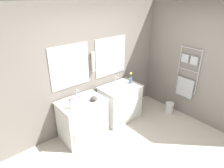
% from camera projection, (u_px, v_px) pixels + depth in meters
% --- Properties ---
extents(ground_plane, '(16.00, 16.00, 0.00)m').
position_uv_depth(ground_plane, '(155.00, 163.00, 3.48)').
color(ground_plane, beige).
extents(wall_back, '(5.15, 0.15, 2.60)m').
position_uv_depth(wall_back, '(93.00, 66.00, 4.17)').
color(wall_back, gray).
rests_on(wall_back, ground_plane).
extents(wall_right, '(0.13, 3.65, 2.60)m').
position_uv_depth(wall_right, '(184.00, 61.00, 4.53)').
color(wall_right, gray).
rests_on(wall_right, ground_plane).
extents(vanity_left, '(0.89, 0.68, 0.82)m').
position_uv_depth(vanity_left, '(84.00, 120.00, 3.94)').
color(vanity_left, white).
rests_on(vanity_left, ground_plane).
extents(vanity_right, '(0.89, 0.68, 0.82)m').
position_uv_depth(vanity_right, '(121.00, 103.00, 4.53)').
color(vanity_right, white).
rests_on(vanity_right, ground_plane).
extents(faucet_left, '(0.17, 0.12, 0.20)m').
position_uv_depth(faucet_left, '(77.00, 94.00, 3.86)').
color(faucet_left, silver).
rests_on(faucet_left, vanity_left).
extents(faucet_right, '(0.17, 0.12, 0.20)m').
position_uv_depth(faucet_right, '(116.00, 80.00, 4.45)').
color(faucet_right, silver).
rests_on(faucet_right, vanity_right).
extents(toiletry_bottle, '(0.05, 0.05, 0.18)m').
position_uv_depth(toiletry_bottle, '(70.00, 104.00, 3.53)').
color(toiletry_bottle, silver).
rests_on(toiletry_bottle, vanity_left).
extents(amenity_bowl, '(0.14, 0.14, 0.08)m').
position_uv_depth(amenity_bowl, '(94.00, 99.00, 3.80)').
color(amenity_bowl, '#4C4742').
rests_on(amenity_bowl, vanity_left).
extents(flower_vase, '(0.07, 0.07, 0.27)m').
position_uv_depth(flower_vase, '(131.00, 79.00, 4.50)').
color(flower_vase, teal).
rests_on(flower_vase, vanity_right).
extents(waste_bin, '(0.20, 0.20, 0.27)m').
position_uv_depth(waste_bin, '(169.00, 108.00, 4.87)').
color(waste_bin, silver).
rests_on(waste_bin, ground_plane).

